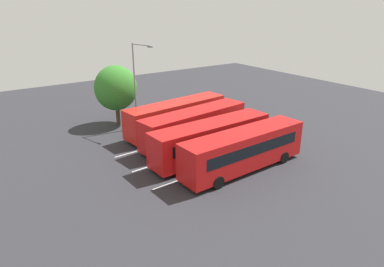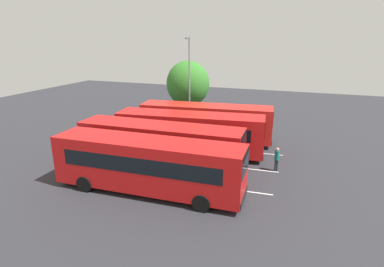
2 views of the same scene
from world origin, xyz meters
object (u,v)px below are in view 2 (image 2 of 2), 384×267
at_px(bus_far_left, 148,164).
at_px(bus_center_right, 190,132).
at_px(bus_far_right, 206,122).
at_px(street_lamp, 189,78).
at_px(depot_tree, 188,84).
at_px(bus_center_left, 160,146).
at_px(pedestrian, 277,157).

relative_size(bus_far_left, bus_center_right, 0.99).
bearing_deg(bus_center_right, bus_far_right, 79.85).
distance_m(bus_far_left, street_lamp, 14.19).
bearing_deg(depot_tree, street_lamp, -66.68).
distance_m(bus_center_left, street_lamp, 11.02).
distance_m(bus_center_left, bus_center_right, 3.73).
bearing_deg(bus_far_right, bus_center_right, -99.73).
distance_m(pedestrian, street_lamp, 12.88).
xyz_separation_m(bus_center_right, street_lamp, (-2.59, 6.70, 3.34)).
distance_m(bus_far_left, bus_center_right, 6.85).
distance_m(bus_center_left, depot_tree, 13.54).
bearing_deg(bus_center_left, depot_tree, 100.91).
xyz_separation_m(bus_far_right, pedestrian, (6.56, -4.62, -0.78)).
xyz_separation_m(bus_far_left, bus_center_right, (0.07, 6.85, 0.00)).
distance_m(bus_far_right, depot_tree, 7.45).
xyz_separation_m(bus_far_left, bus_center_left, (-0.74, 3.21, 0.00)).
xyz_separation_m(bus_far_left, depot_tree, (-3.67, 16.22, 2.31)).
xyz_separation_m(bus_far_left, pedestrian, (6.83, 5.72, -0.78)).
bearing_deg(street_lamp, depot_tree, -171.61).
xyz_separation_m(bus_center_left, street_lamp, (-1.78, 10.35, 3.34)).
distance_m(bus_far_left, bus_center_left, 3.29).
height_order(bus_center_left, bus_far_right, same).
relative_size(bus_center_right, bus_far_right, 1.00).
xyz_separation_m(pedestrian, depot_tree, (-10.50, 10.50, 3.09)).
relative_size(bus_far_right, street_lamp, 1.30).
bearing_deg(bus_far_left, street_lamp, 98.63).
bearing_deg(depot_tree, pedestrian, -45.00).
bearing_deg(street_lamp, bus_center_left, -5.15).
distance_m(street_lamp, depot_tree, 3.08).
height_order(bus_far_left, bus_far_right, same).
bearing_deg(depot_tree, bus_far_left, -77.25).
relative_size(bus_center_left, street_lamp, 1.28).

